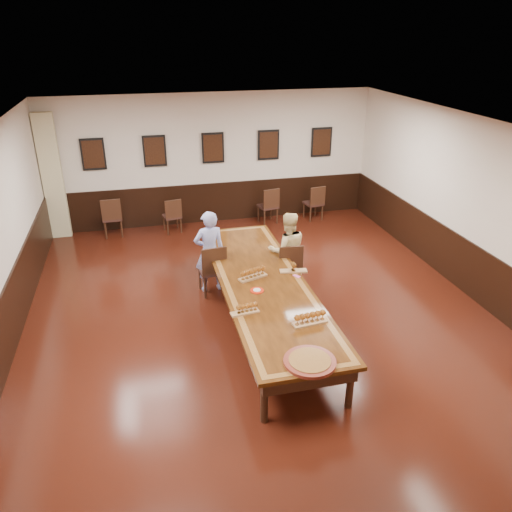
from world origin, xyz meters
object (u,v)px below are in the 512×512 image
object	(u,v)px
spare_chair_d	(313,202)
person_woman	(287,250)
chair_man	(212,268)
spare_chair_b	(172,215)
conference_table	(263,289)
chair_woman	(288,266)
spare_chair_c	(268,205)
spare_chair_a	(112,216)
person_man	(210,252)
carved_platter	(310,361)

from	to	relation	value
spare_chair_d	person_woman	xyz separation A→B (m)	(-1.74, -3.39, 0.30)
chair_man	spare_chair_b	distance (m)	3.29
spare_chair_b	conference_table	size ratio (longest dim) A/B	0.17
chair_woman	spare_chair_c	world-z (taller)	chair_woman
conference_table	spare_chair_a	bearing A→B (deg)	119.03
person_man	carved_platter	xyz separation A→B (m)	(0.72, -3.57, -0.02)
spare_chair_c	conference_table	bearing A→B (deg)	62.52
carved_platter	chair_woman	bearing A→B (deg)	77.47
spare_chair_d	conference_table	world-z (taller)	spare_chair_d
person_woman	carved_platter	size ratio (longest dim) A/B	2.25
chair_woman	spare_chair_d	bearing A→B (deg)	-112.91
spare_chair_c	person_man	bearing A→B (deg)	46.75
conference_table	carved_platter	distance (m)	2.26
spare_chair_c	person_woman	world-z (taller)	person_woman
chair_man	carved_platter	size ratio (longest dim) A/B	1.48
chair_man	person_man	distance (m)	0.31
chair_woman	spare_chair_b	bearing A→B (deg)	-57.54
spare_chair_a	person_man	xyz separation A→B (m)	(1.85, -3.25, 0.31)
spare_chair_d	person_woman	size ratio (longest dim) A/B	0.61
chair_woman	spare_chair_c	size ratio (longest dim) A/B	1.03
person_man	spare_chair_b	bearing A→B (deg)	-88.65
person_woman	chair_woman	bearing A→B (deg)	90.00
spare_chair_a	conference_table	distance (m)	5.23
chair_woman	spare_chair_b	size ratio (longest dim) A/B	1.12
chair_woman	spare_chair_c	distance (m)	3.55
spare_chair_a	carved_platter	world-z (taller)	spare_chair_a
spare_chair_c	spare_chair_d	bearing A→B (deg)	167.33
spare_chair_d	person_man	bearing A→B (deg)	34.84
spare_chair_c	carved_platter	bearing A→B (deg)	67.86
conference_table	person_man	bearing A→B (deg)	117.53
chair_woman	spare_chair_d	size ratio (longest dim) A/B	1.06
chair_man	spare_chair_a	size ratio (longest dim) A/B	1.03
person_man	person_woman	xyz separation A→B (m)	(1.45, -0.20, -0.04)
chair_man	chair_woman	world-z (taller)	chair_man
spare_chair_d	person_woman	distance (m)	3.82
chair_man	person_woman	xyz separation A→B (m)	(1.44, -0.09, 0.26)
chair_woman	carved_platter	bearing A→B (deg)	81.19
spare_chair_b	conference_table	world-z (taller)	spare_chair_b
spare_chair_b	spare_chair_d	bearing A→B (deg)	169.87
spare_chair_a	spare_chair_c	size ratio (longest dim) A/B	1.03
chair_woman	chair_man	bearing A→B (deg)	-4.04
conference_table	carved_platter	size ratio (longest dim) A/B	7.47
spare_chair_b	spare_chair_d	size ratio (longest dim) A/B	0.95
spare_chair_a	person_woman	distance (m)	4.78
chair_man	carved_platter	xyz separation A→B (m)	(0.70, -3.47, 0.28)
spare_chair_b	carved_platter	world-z (taller)	spare_chair_b
spare_chair_a	chair_man	bearing A→B (deg)	116.51
spare_chair_b	person_woman	bearing A→B (deg)	108.80
chair_man	spare_chair_b	size ratio (longest dim) A/B	1.15
carved_platter	chair_man	bearing A→B (deg)	101.49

